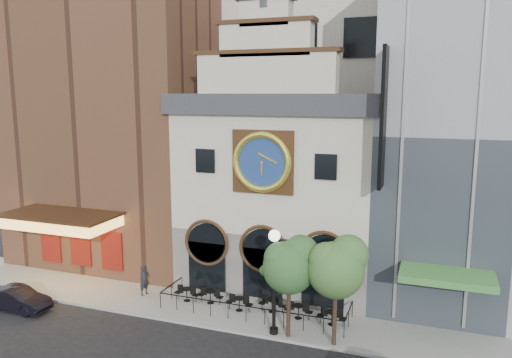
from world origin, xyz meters
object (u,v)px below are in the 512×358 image
Objects in this scene: bistro_0 at (187,293)px; tree_left at (290,263)px; bistro_4 at (298,310)px; car_left at (17,299)px; pedestrian at (144,280)px; bistro_5 at (332,317)px; bistro_1 at (210,296)px; tree_right at (337,265)px; bistro_2 at (239,303)px; bistro_3 at (272,304)px; lamppost at (274,270)px.

bistro_0 is 0.30× the size of tree_left.
bistro_0 is 1.00× the size of bistro_4.
car_left is 7.19m from pedestrian.
car_left is 0.76× the size of tree_left.
car_left is (-17.52, -4.01, 0.05)m from bistro_5.
tree_left reaches higher than bistro_0.
bistro_0 and bistro_1 have the same top height.
car_left reaches higher than bistro_0.
tree_left is 0.96× the size of tree_right.
car_left is (-8.78, -4.15, 0.05)m from bistro_0.
bistro_4 is at bearing 3.18° from bistro_2.
bistro_0 is at bearing -177.08° from bistro_3.
pedestrian is at bearing 168.01° from tree_left.
bistro_3 is at bearing 1.28° from bistro_1.
bistro_5 is 4.16m from tree_right.
lamppost is at bearing -69.89° from bistro_3.
pedestrian is (-6.33, 0.15, 0.48)m from bistro_2.
bistro_0 is at bearing 179.90° from lamppost.
tree_left is (9.86, -2.09, 2.94)m from pedestrian.
bistro_3 is (3.80, 0.08, 0.00)m from bistro_1.
bistro_2 is at bearing -71.48° from car_left.
lamppost is at bearing -19.09° from bistro_0.
bistro_3 is at bearing -71.96° from car_left.
lamppost reaches higher than bistro_2.
lamppost is (0.87, -2.39, 2.95)m from bistro_3.
bistro_4 is at bearing 175.71° from bistro_5.
tree_right is at bearing -16.52° from bistro_1.
tree_right is (9.31, -2.15, 3.60)m from bistro_0.
bistro_3 is at bearing 14.21° from bistro_2.
bistro_4 is (6.86, -0.00, 0.00)m from bistro_0.
bistro_3 is at bearing 125.48° from tree_left.
bistro_5 is 11.65m from pedestrian.
bistro_1 is 0.29× the size of lamppost.
lamppost is at bearing 179.56° from tree_right.
pedestrian is at bearing 170.22° from tree_right.
bistro_1 is at bearing 169.22° from bistro_2.
car_left is at bearing -162.52° from bistro_3.
bistro_4 is at bearing 92.98° from tree_left.
bistro_5 is (7.29, -0.33, 0.00)m from bistro_1.
bistro_5 is 4.41m from lamppost.
bistro_3 is 5.94m from tree_right.
pedestrian reaches higher than car_left.
pedestrian is at bearing -179.18° from bistro_0.
bistro_3 is at bearing 170.40° from bistro_4.
bistro_3 is 3.51m from bistro_5.
bistro_3 is 0.84× the size of pedestrian.
tree_right is (7.85, -2.33, 3.60)m from bistro_1.
bistro_1 is at bearing -178.72° from bistro_3.
bistro_2 is 12.84m from car_left.
pedestrian reaches higher than bistro_0.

